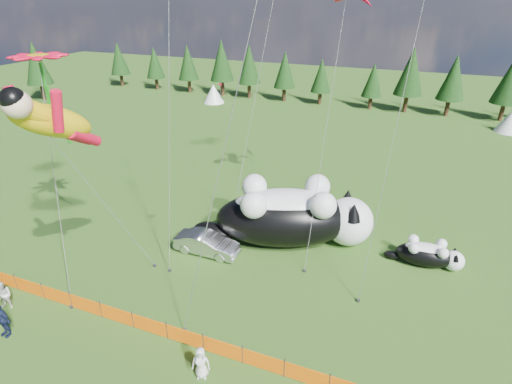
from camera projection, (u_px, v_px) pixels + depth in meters
ground at (182, 295)px, 22.52m from camera, size 160.00×160.00×0.00m
safety_fence at (150, 326)px, 19.79m from camera, size 22.06×0.06×1.10m
tree_line at (339, 79)px, 58.21m from camera, size 90.00×4.00×8.00m
festival_tents at (414, 112)px, 51.65m from camera, size 50.00×3.20×2.80m
cat_large at (293, 215)px, 26.42m from camera, size 11.76×7.21×4.41m
cat_small at (429, 254)px, 24.66m from camera, size 4.71×1.87×1.70m
car at (207, 244)px, 25.88m from camera, size 4.29×1.52×1.41m
spectator_b at (4, 296)px, 21.23m from camera, size 0.92×0.68×1.70m
spectator_c at (2, 319)px, 19.50m from camera, size 1.18×0.65×1.97m
spectator_e at (201, 363)px, 17.41m from camera, size 0.93×0.75×1.65m
superhero_kite at (52, 121)px, 17.85m from camera, size 4.99×6.31×12.59m
flower_kite at (39, 60)px, 21.78m from camera, size 5.92×7.04×13.69m
diamond_kite_a at (169, 3)px, 22.75m from camera, size 2.20×6.20×16.91m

